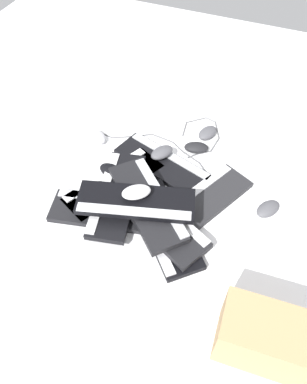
# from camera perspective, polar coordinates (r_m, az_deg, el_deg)

# --- Properties ---
(ground_plane) EXTENTS (3.20, 3.20, 0.00)m
(ground_plane) POSITION_cam_1_polar(r_m,az_deg,el_deg) (1.55, 0.41, -0.49)
(ground_plane) COLOR white
(keyboard_0) EXTENTS (0.27, 0.46, 0.03)m
(keyboard_0) POSITION_cam_1_polar(r_m,az_deg,el_deg) (1.65, 1.39, 4.22)
(keyboard_0) COLOR black
(keyboard_0) RESTS_ON ground
(keyboard_1) EXTENTS (0.46, 0.32, 0.03)m
(keyboard_1) POSITION_cam_1_polar(r_m,az_deg,el_deg) (1.58, -6.06, 1.34)
(keyboard_1) COLOR black
(keyboard_1) RESTS_ON ground
(keyboard_2) EXTENTS (0.25, 0.46, 0.03)m
(keyboard_2) POSITION_cam_1_polar(r_m,az_deg,el_deg) (1.50, -7.21, -2.93)
(keyboard_2) COLOR black
(keyboard_2) RESTS_ON ground
(keyboard_3) EXTENTS (0.42, 0.41, 0.03)m
(keyboard_3) POSITION_cam_1_polar(r_m,az_deg,el_deg) (1.44, 1.51, -5.22)
(keyboard_3) COLOR black
(keyboard_3) RESTS_ON ground
(keyboard_4) EXTENTS (0.46, 0.33, 0.03)m
(keyboard_4) POSITION_cam_1_polar(r_m,az_deg,el_deg) (1.53, 7.61, -1.48)
(keyboard_4) COLOR #232326
(keyboard_4) RESTS_ON ground
(keyboard_5) EXTENTS (0.33, 0.46, 0.03)m
(keyboard_5) POSITION_cam_1_polar(r_m,az_deg,el_deg) (1.43, 0.65, -4.11)
(keyboard_5) COLOR black
(keyboard_5) RESTS_ON keyboard_3
(keyboard_6) EXTENTS (0.41, 0.42, 0.03)m
(keyboard_6) POSITION_cam_1_polar(r_m,az_deg,el_deg) (1.44, -0.88, -1.58)
(keyboard_6) COLOR black
(keyboard_6) RESTS_ON keyboard_5
(keyboard_7) EXTENTS (0.46, 0.24, 0.03)m
(keyboard_7) POSITION_cam_1_polar(r_m,az_deg,el_deg) (1.51, -5.65, -0.36)
(keyboard_7) COLOR black
(keyboard_7) RESTS_ON keyboard_2
(keyboard_8) EXTENTS (0.27, 0.46, 0.03)m
(keyboard_8) POSITION_cam_1_polar(r_m,az_deg,el_deg) (1.40, -2.73, -1.55)
(keyboard_8) COLOR black
(keyboard_8) RESTS_ON keyboard_6
(mouse_0) EXTENTS (0.11, 0.13, 0.04)m
(mouse_0) POSITION_cam_1_polar(r_m,az_deg,el_deg) (1.79, -8.59, 8.37)
(mouse_0) COLOR #B7B7BC
(mouse_0) RESTS_ON ground
(mouse_1) EXTENTS (0.10, 0.12, 0.04)m
(mouse_1) POSITION_cam_1_polar(r_m,az_deg,el_deg) (1.72, 6.54, 6.75)
(mouse_1) COLOR black
(mouse_1) RESTS_ON ground
(mouse_2) EXTENTS (0.13, 0.11, 0.04)m
(mouse_2) POSITION_cam_1_polar(r_m,az_deg,el_deg) (1.65, 1.28, 6.04)
(mouse_2) COLOR #4C4C51
(mouse_2) RESTS_ON keyboard_0
(mouse_3) EXTENTS (0.12, 0.13, 0.04)m
(mouse_3) POSITION_cam_1_polar(r_m,az_deg,el_deg) (1.38, -2.63, -0.01)
(mouse_3) COLOR silver
(mouse_3) RESTS_ON keyboard_8
(mouse_4) EXTENTS (0.13, 0.10, 0.04)m
(mouse_4) POSITION_cam_1_polar(r_m,az_deg,el_deg) (1.80, 8.24, 8.91)
(mouse_4) COLOR #4C4C51
(mouse_4) RESTS_ON ground
(mouse_5) EXTENTS (0.13, 0.11, 0.04)m
(mouse_5) POSITION_cam_1_polar(r_m,az_deg,el_deg) (1.55, 17.05, -2.46)
(mouse_5) COLOR #4C4C51
(mouse_5) RESTS_ON ground
(mouse_6) EXTENTS (0.08, 0.12, 0.04)m
(mouse_6) POSITION_cam_1_polar(r_m,az_deg,el_deg) (1.58, -6.43, 3.27)
(mouse_6) COLOR black
(mouse_6) RESTS_ON keyboard_1
(cable_0) EXTENTS (0.22, 0.68, 0.01)m
(cable_0) POSITION_cam_1_polar(r_m,az_deg,el_deg) (1.73, 1.16, 6.68)
(cable_0) COLOR #59595B
(cable_0) RESTS_ON ground
(cable_1) EXTENTS (0.30, 0.19, 0.01)m
(cable_1) POSITION_cam_1_polar(r_m,az_deg,el_deg) (1.82, 7.60, 8.79)
(cable_1) COLOR #59595B
(cable_1) RESTS_ON ground
(cardboard_box) EXTENTS (0.18, 0.29, 0.19)m
(cardboard_box) POSITION_cam_1_polar(r_m,az_deg,el_deg) (1.22, 16.84, -20.57)
(cardboard_box) COLOR tan
(cardboard_box) RESTS_ON ground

